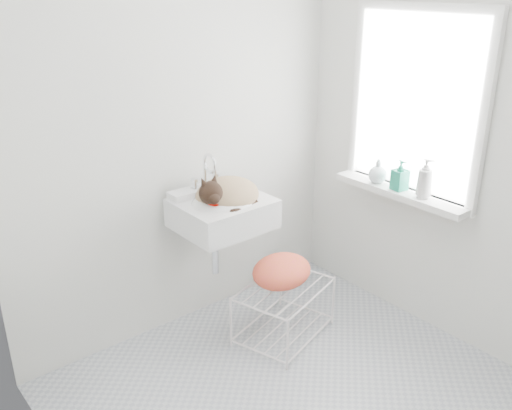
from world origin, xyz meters
TOP-DOWN VIEW (x-y plane):
  - floor at (0.00, 0.00)m, footprint 2.20×2.00m
  - back_wall at (0.00, 1.00)m, footprint 2.20×0.02m
  - right_wall at (1.10, 0.00)m, footprint 0.02×2.00m
  - left_wall at (-1.10, 0.00)m, footprint 0.02×2.00m
  - window_glass at (1.09, 0.20)m, footprint 0.01×0.80m
  - window_frame at (1.07, 0.20)m, footprint 0.04×0.90m
  - windowsill at (1.01, 0.20)m, footprint 0.16×0.88m
  - sink at (0.09, 0.74)m, footprint 0.51×0.45m
  - faucet at (0.09, 0.92)m, footprint 0.19×0.13m
  - cat at (0.11, 0.72)m, footprint 0.41×0.34m
  - wire_rack at (0.31, 0.44)m, footprint 0.64×0.52m
  - towel at (0.33, 0.49)m, footprint 0.43×0.34m
  - bottle_a at (1.00, 0.03)m, footprint 0.09×0.09m
  - bottle_b at (1.00, 0.20)m, footprint 0.09×0.10m
  - bottle_c at (1.00, 0.37)m, footprint 0.16×0.16m

SIDE VIEW (x-z plane):
  - floor at x=0.00m, z-range -0.01..0.01m
  - wire_rack at x=0.31m, z-range -0.01..0.31m
  - towel at x=0.33m, z-range 0.28..0.44m
  - windowsill at x=1.01m, z-range 0.81..0.85m
  - sink at x=0.09m, z-range 0.75..0.95m
  - bottle_a at x=1.00m, z-range 0.75..0.95m
  - bottle_b at x=1.00m, z-range 0.76..0.94m
  - bottle_c at x=1.00m, z-range 0.78..0.92m
  - cat at x=0.11m, z-range 0.77..1.01m
  - faucet at x=0.09m, z-range 0.90..1.08m
  - back_wall at x=0.00m, z-range 0.00..2.50m
  - right_wall at x=1.10m, z-range 0.00..2.50m
  - left_wall at x=-1.10m, z-range 0.00..2.50m
  - window_glass at x=1.09m, z-range 0.85..1.85m
  - window_frame at x=1.07m, z-range 0.80..1.90m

